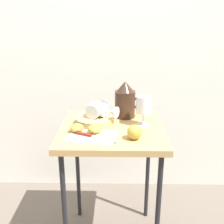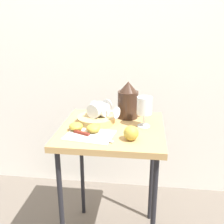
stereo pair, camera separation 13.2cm
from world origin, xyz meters
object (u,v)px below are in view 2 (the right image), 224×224
(table, at_px, (112,141))
(apple_whole, at_px, (131,133))
(wine_glass_upright, at_px, (144,107))
(knife, at_px, (87,135))
(wine_glass_tipped_far, at_px, (97,109))
(apple_half_left, at_px, (76,126))
(pitcher, at_px, (128,103))
(wine_glass_tipped_near, at_px, (101,109))
(basket_tray, at_px, (96,119))
(apple_half_right, at_px, (93,128))

(table, height_order, apple_whole, apple_whole)
(wine_glass_upright, height_order, knife, wine_glass_upright)
(wine_glass_tipped_far, height_order, apple_half_left, wine_glass_tipped_far)
(pitcher, bearing_deg, table, -114.47)
(pitcher, bearing_deg, wine_glass_upright, -54.58)
(wine_glass_tipped_near, bearing_deg, knife, -99.72)
(table, xyz_separation_m, wine_glass_tipped_near, (-0.07, 0.06, 0.15))
(wine_glass_upright, xyz_separation_m, wine_glass_tipped_near, (-0.22, 0.03, -0.03))
(basket_tray, height_order, knife, basket_tray)
(apple_whole, bearing_deg, wine_glass_upright, 72.27)
(pitcher, distance_m, apple_half_left, 0.33)
(table, bearing_deg, wine_glass_tipped_far, 147.58)
(wine_glass_upright, xyz_separation_m, knife, (-0.26, -0.15, -0.09))
(wine_glass_tipped_far, height_order, apple_whole, wine_glass_tipped_far)
(wine_glass_upright, bearing_deg, knife, -148.98)
(pitcher, relative_size, apple_whole, 2.97)
(table, relative_size, wine_glass_tipped_far, 4.56)
(wine_glass_upright, bearing_deg, wine_glass_tipped_near, 171.17)
(wine_glass_tipped_far, distance_m, knife, 0.19)
(wine_glass_tipped_near, relative_size, apple_whole, 2.41)
(table, bearing_deg, wine_glass_upright, 10.12)
(table, relative_size, knife, 3.58)
(wine_glass_upright, bearing_deg, table, -169.88)
(wine_glass_upright, distance_m, knife, 0.31)
(basket_tray, relative_size, wine_glass_upright, 1.28)
(knife, bearing_deg, pitcher, 58.77)
(apple_half_right, bearing_deg, basket_tray, 94.71)
(basket_tray, xyz_separation_m, pitcher, (0.16, 0.10, 0.06))
(wine_glass_upright, bearing_deg, apple_whole, -107.73)
(basket_tray, distance_m, wine_glass_tipped_near, 0.06)
(pitcher, height_order, apple_half_right, pitcher)
(wine_glass_upright, distance_m, apple_half_right, 0.27)
(table, xyz_separation_m, knife, (-0.10, -0.13, 0.08))
(basket_tray, relative_size, apple_whole, 2.91)
(wine_glass_tipped_near, xyz_separation_m, apple_half_right, (-0.01, -0.14, -0.05))
(apple_half_left, xyz_separation_m, apple_whole, (0.27, -0.07, 0.01))
(apple_half_left, bearing_deg, basket_tray, 57.25)
(basket_tray, xyz_separation_m, knife, (-0.01, -0.18, -0.01))
(wine_glass_tipped_far, height_order, knife, wine_glass_tipped_far)
(wine_glass_tipped_far, relative_size, knife, 0.78)
(apple_whole, relative_size, knife, 0.34)
(apple_half_right, bearing_deg, table, 45.44)
(basket_tray, xyz_separation_m, apple_half_right, (0.01, -0.13, 0.01))
(table, distance_m, basket_tray, 0.14)
(table, bearing_deg, wine_glass_tipped_near, 136.88)
(basket_tray, height_order, pitcher, pitcher)
(pitcher, height_order, knife, pitcher)
(table, height_order, basket_tray, basket_tray)
(wine_glass_upright, height_order, apple_half_right, wine_glass_upright)
(basket_tray, relative_size, apple_half_right, 2.91)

